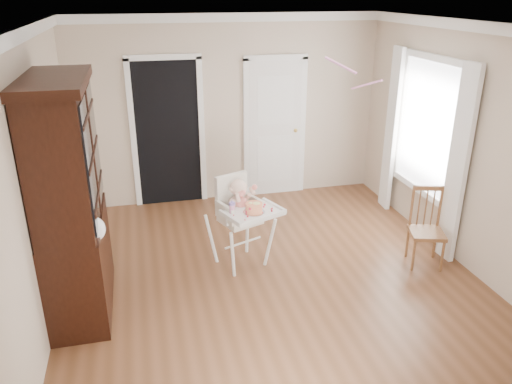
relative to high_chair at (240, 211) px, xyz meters
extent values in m
plane|color=brown|center=(0.27, -0.43, -0.67)|extent=(5.00, 5.00, 0.00)
plane|color=white|center=(0.27, -0.43, 2.03)|extent=(5.00, 5.00, 0.00)
plane|color=beige|center=(0.27, 2.07, 0.68)|extent=(4.50, 0.00, 4.50)
plane|color=beige|center=(-1.98, -0.43, 0.68)|extent=(0.00, 5.00, 5.00)
plane|color=beige|center=(2.52, -0.43, 0.68)|extent=(0.00, 5.00, 5.00)
cube|color=black|center=(-0.63, 2.06, 0.38)|extent=(0.90, 0.03, 2.10)
cube|color=white|center=(-1.12, 2.05, 0.38)|extent=(0.08, 0.05, 2.18)
cube|color=white|center=(-0.14, 2.05, 0.38)|extent=(0.08, 0.05, 2.18)
cube|color=white|center=(-0.63, 2.05, 1.47)|extent=(1.06, 0.05, 0.08)
cube|color=white|center=(0.97, 2.05, 0.35)|extent=(0.80, 0.05, 2.05)
cube|color=white|center=(0.53, 2.05, 0.35)|extent=(0.08, 0.05, 2.13)
cube|color=white|center=(1.41, 2.05, 0.35)|extent=(0.08, 0.05, 2.13)
sphere|color=gold|center=(1.29, 2.01, 0.33)|extent=(0.06, 0.06, 0.06)
cube|color=white|center=(2.50, 0.37, 0.73)|extent=(0.02, 1.20, 1.60)
cube|color=white|center=(2.48, 0.37, 1.57)|extent=(0.06, 1.36, 0.08)
cube|color=white|center=(2.42, -0.41, 0.48)|extent=(0.08, 0.28, 2.30)
cube|color=white|center=(2.42, 1.15, 0.48)|extent=(0.08, 0.28, 2.30)
cylinder|color=white|center=(-0.15, -0.30, -0.38)|extent=(0.10, 0.16, 0.63)
cylinder|color=white|center=(0.32, -0.12, -0.38)|extent=(0.16, 0.10, 0.63)
cylinder|color=white|center=(-0.32, 0.13, -0.38)|extent=(0.16, 0.10, 0.63)
cylinder|color=white|center=(0.15, 0.31, -0.38)|extent=(0.10, 0.16, 0.63)
cylinder|color=white|center=(0.02, -0.04, -0.38)|extent=(0.46, 0.20, 0.03)
cube|color=silver|center=(0.00, 0.01, -0.09)|extent=(0.51, 0.50, 0.08)
cube|color=silver|center=(-0.19, -0.07, 0.03)|extent=(0.17, 0.35, 0.19)
cube|color=silver|center=(0.18, 0.08, 0.03)|extent=(0.17, 0.35, 0.19)
cube|color=silver|center=(-0.07, 0.17, 0.16)|extent=(0.40, 0.20, 0.46)
cube|color=white|center=(0.09, -0.23, 0.07)|extent=(0.70, 0.61, 0.03)
cube|color=white|center=(0.16, -0.42, 0.09)|extent=(0.56, 0.24, 0.04)
ellipsoid|color=beige|center=(-0.01, 0.04, 0.06)|extent=(0.27, 0.24, 0.27)
sphere|color=beige|center=(-0.01, 0.04, 0.28)|extent=(0.24, 0.24, 0.19)
sphere|color=red|center=(0.01, -0.02, 0.12)|extent=(0.14, 0.14, 0.14)
sphere|color=red|center=(-0.01, -0.06, 0.23)|extent=(0.07, 0.07, 0.07)
sphere|color=red|center=(0.17, 0.02, 0.27)|extent=(0.06, 0.06, 0.06)
cylinder|color=silver|center=(0.10, -0.24, 0.09)|extent=(0.24, 0.24, 0.01)
cylinder|color=#EE392A|center=(0.10, -0.24, 0.14)|extent=(0.18, 0.18, 0.10)
cylinder|color=#F2E08C|center=(0.13, -0.25, 0.19)|extent=(0.08, 0.08, 0.02)
cylinder|color=pink|center=(-0.13, -0.20, 0.13)|extent=(0.06, 0.06, 0.10)
cylinder|color=#8168B7|center=(-0.13, -0.20, 0.20)|extent=(0.07, 0.07, 0.03)
cone|color=#8168B7|center=(-0.13, -0.20, 0.23)|extent=(0.02, 0.02, 0.04)
cube|color=black|center=(-1.72, -0.44, -0.19)|extent=(0.54, 1.29, 0.96)
cube|color=black|center=(-1.72, -0.44, 0.93)|extent=(0.49, 1.29, 1.29)
cube|color=black|center=(-1.46, -0.76, 0.93)|extent=(0.02, 0.56, 1.12)
cube|color=black|center=(-1.46, -0.12, 0.93)|extent=(0.02, 0.56, 1.12)
cube|color=black|center=(-1.72, -0.44, 1.60)|extent=(0.58, 1.37, 0.09)
ellipsoid|color=white|center=(-1.51, -0.81, 0.35)|extent=(0.21, 0.17, 0.24)
cube|color=brown|center=(2.08, -0.51, -0.27)|extent=(0.47, 0.47, 0.04)
cylinder|color=brown|center=(1.88, -0.61, -0.47)|extent=(0.03, 0.03, 0.40)
cylinder|color=brown|center=(2.18, -0.71, -0.47)|extent=(0.03, 0.03, 0.40)
cylinder|color=brown|center=(1.97, -0.30, -0.47)|extent=(0.03, 0.03, 0.40)
cylinder|color=brown|center=(2.28, -0.40, -0.47)|extent=(0.03, 0.03, 0.40)
cylinder|color=brown|center=(1.98, -0.30, -0.01)|extent=(0.03, 0.03, 0.52)
cylinder|color=brown|center=(2.28, -0.39, -0.01)|extent=(0.03, 0.03, 0.52)
cube|color=brown|center=(2.13, -0.34, 0.22)|extent=(0.33, 0.14, 0.05)
camera|label=1|loc=(-1.03, -5.02, 2.33)|focal=35.00mm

